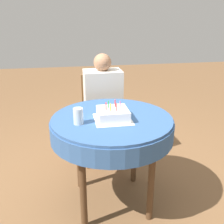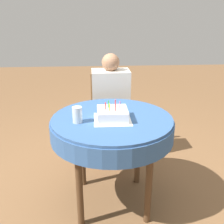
{
  "view_description": "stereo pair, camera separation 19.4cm",
  "coord_description": "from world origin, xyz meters",
  "views": [
    {
      "loc": [
        -0.31,
        -1.8,
        1.51
      ],
      "look_at": [
        -0.0,
        -0.01,
        0.82
      ],
      "focal_mm": 42.0,
      "sensor_mm": 36.0,
      "label": 1
    },
    {
      "loc": [
        -0.12,
        -1.82,
        1.51
      ],
      "look_at": [
        -0.0,
        -0.01,
        0.82
      ],
      "focal_mm": 42.0,
      "sensor_mm": 36.0,
      "label": 2
    }
  ],
  "objects": [
    {
      "name": "ground_plane",
      "position": [
        0.0,
        0.0,
        0.0
      ],
      "size": [
        12.0,
        12.0,
        0.0
      ],
      "primitive_type": "plane",
      "color": "brown"
    },
    {
      "name": "person",
      "position": [
        0.04,
        0.71,
        0.68
      ],
      "size": [
        0.38,
        0.35,
        1.14
      ],
      "rotation": [
        0.0,
        0.0,
        0.01
      ],
      "color": "#9E7051",
      "rests_on": "ground_plane"
    },
    {
      "name": "napkin",
      "position": [
        -0.0,
        -0.04,
        0.77
      ],
      "size": [
        0.27,
        0.27,
        0.0
      ],
      "color": "white",
      "rests_on": "dining_table"
    },
    {
      "name": "dining_table",
      "position": [
        0.0,
        0.0,
        0.67
      ],
      "size": [
        0.93,
        0.93,
        0.77
      ],
      "color": "#335689",
      "rests_on": "ground_plane"
    },
    {
      "name": "chair",
      "position": [
        0.03,
        0.81,
        0.48
      ],
      "size": [
        0.45,
        0.45,
        0.89
      ],
      "rotation": [
        0.0,
        0.0,
        0.01
      ],
      "color": "brown",
      "rests_on": "ground_plane"
    },
    {
      "name": "birthday_cake",
      "position": [
        -0.0,
        -0.04,
        0.81
      ],
      "size": [
        0.22,
        0.22,
        0.13
      ],
      "color": "white",
      "rests_on": "dining_table"
    },
    {
      "name": "drinking_glass",
      "position": [
        -0.25,
        -0.08,
        0.83
      ],
      "size": [
        0.07,
        0.07,
        0.12
      ],
      "color": "silver",
      "rests_on": "dining_table"
    }
  ]
}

